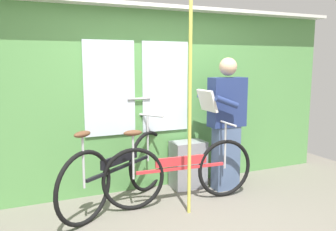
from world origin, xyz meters
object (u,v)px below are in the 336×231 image
(bicycle_near_door, at_px, (119,171))
(trash_bin_by_wall, at_px, (188,164))
(passenger_reading_newspaper, at_px, (226,121))
(bicycle_leaning_behind, at_px, (181,171))
(handrail_pole, at_px, (190,110))

(bicycle_near_door, bearing_deg, trash_bin_by_wall, -21.90)
(passenger_reading_newspaper, bearing_deg, bicycle_leaning_behind, 14.38)
(bicycle_leaning_behind, height_order, passenger_reading_newspaper, passenger_reading_newspaper)
(bicycle_near_door, bearing_deg, bicycle_leaning_behind, -52.09)
(trash_bin_by_wall, bearing_deg, bicycle_near_door, -166.91)
(bicycle_leaning_behind, xyz_separation_m, handrail_pole, (-0.03, -0.27, 0.73))
(bicycle_near_door, bearing_deg, handrail_pole, -72.15)
(bicycle_near_door, relative_size, handrail_pole, 0.69)
(bicycle_leaning_behind, bearing_deg, passenger_reading_newspaper, 17.98)
(bicycle_near_door, xyz_separation_m, bicycle_leaning_behind, (0.64, -0.20, -0.03))
(bicycle_near_door, xyz_separation_m, passenger_reading_newspaper, (1.34, -0.02, 0.46))
(bicycle_near_door, relative_size, passenger_reading_newspaper, 0.93)
(bicycle_leaning_behind, relative_size, handrail_pole, 0.81)
(bicycle_leaning_behind, relative_size, passenger_reading_newspaper, 1.10)
(handrail_pole, bearing_deg, bicycle_near_door, 142.83)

